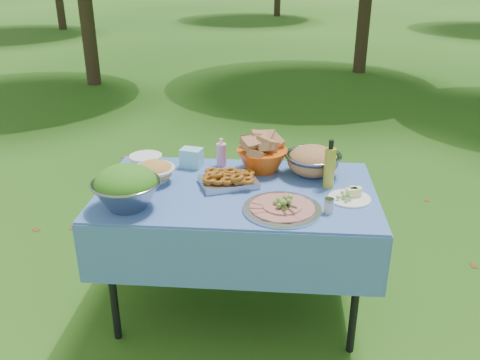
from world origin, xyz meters
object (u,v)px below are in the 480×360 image
object	(u,v)px
picnic_table	(237,251)
bread_bowl	(262,154)
salad_bowl	(126,187)
plate_stack	(146,160)
charcuterie_platter	(282,202)
pasta_bowl_steel	(313,160)
oil_bottle	(330,164)

from	to	relation	value
picnic_table	bread_bowl	world-z (taller)	bread_bowl
bread_bowl	salad_bowl	bearing A→B (deg)	-140.36
plate_stack	bread_bowl	world-z (taller)	bread_bowl
picnic_table	charcuterie_platter	bearing A→B (deg)	-43.36
pasta_bowl_steel	plate_stack	bearing A→B (deg)	175.59
plate_stack	picnic_table	bearing A→B (deg)	-28.82
salad_bowl	charcuterie_platter	bearing A→B (deg)	2.04
picnic_table	oil_bottle	distance (m)	0.71
charcuterie_platter	oil_bottle	distance (m)	0.39
picnic_table	bread_bowl	xyz separation A→B (m)	(0.12, 0.27, 0.48)
salad_bowl	plate_stack	bearing A→B (deg)	95.30
charcuterie_platter	picnic_table	bearing A→B (deg)	136.64
picnic_table	pasta_bowl_steel	distance (m)	0.66
bread_bowl	pasta_bowl_steel	distance (m)	0.29
picnic_table	bread_bowl	distance (m)	0.56
salad_bowl	plate_stack	world-z (taller)	salad_bowl
pasta_bowl_steel	salad_bowl	bearing A→B (deg)	-151.98
charcuterie_platter	plate_stack	bearing A→B (deg)	146.30
pasta_bowl_steel	bread_bowl	bearing A→B (deg)	172.86
bread_bowl	oil_bottle	world-z (taller)	oil_bottle
picnic_table	oil_bottle	size ratio (longest dim) A/B	5.51
plate_stack	oil_bottle	bearing A→B (deg)	-13.02
plate_stack	bread_bowl	size ratio (longest dim) A/B	0.66
charcuterie_platter	oil_bottle	world-z (taller)	oil_bottle
oil_bottle	picnic_table	bearing A→B (deg)	-171.81
oil_bottle	bread_bowl	bearing A→B (deg)	150.68
salad_bowl	picnic_table	bearing A→B (deg)	26.15
picnic_table	charcuterie_platter	world-z (taller)	charcuterie_platter
picnic_table	salad_bowl	world-z (taller)	salad_bowl
salad_bowl	bread_bowl	world-z (taller)	salad_bowl
picnic_table	pasta_bowl_steel	xyz separation A→B (m)	(0.41, 0.24, 0.46)
pasta_bowl_steel	picnic_table	bearing A→B (deg)	-149.69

